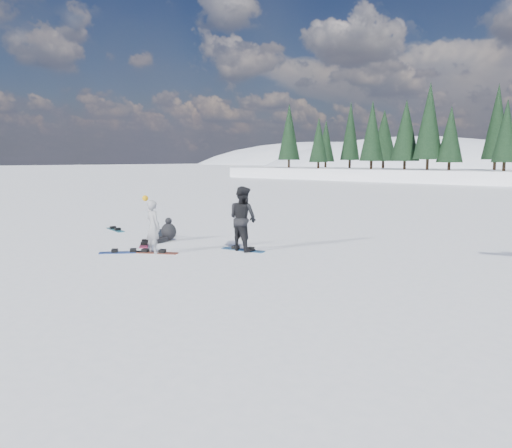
# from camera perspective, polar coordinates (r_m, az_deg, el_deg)

# --- Properties ---
(ground) EXTENTS (420.00, 420.00, 0.00)m
(ground) POSITION_cam_1_polar(r_m,az_deg,el_deg) (14.60, -7.42, -4.06)
(ground) COLOR white
(ground) RESTS_ON ground
(snowboarder_woman) EXTENTS (0.66, 0.48, 1.79)m
(snowboarder_woman) POSITION_cam_1_polar(r_m,az_deg,el_deg) (15.64, -11.68, -0.27)
(snowboarder_woman) COLOR gray
(snowboarder_woman) RESTS_ON ground
(snowboarder_man) EXTENTS (1.05, 0.85, 2.05)m
(snowboarder_man) POSITION_cam_1_polar(r_m,az_deg,el_deg) (15.76, -1.52, 0.62)
(snowboarder_man) COLOR black
(snowboarder_man) RESTS_ON ground
(seated_rider) EXTENTS (0.60, 0.98, 0.83)m
(seated_rider) POSITION_cam_1_polar(r_m,az_deg,el_deg) (18.01, -10.08, -0.90)
(seated_rider) COLOR black
(seated_rider) RESTS_ON ground
(gear_bag) EXTENTS (0.49, 0.37, 0.30)m
(gear_bag) POSITION_cam_1_polar(r_m,az_deg,el_deg) (18.73, -10.81, -1.11)
(gear_bag) COLOR black
(gear_bag) RESTS_ON ground
(snowboard_woman) EXTENTS (1.44, 1.00, 0.03)m
(snowboard_woman) POSITION_cam_1_polar(r_m,az_deg,el_deg) (15.77, -11.59, -3.23)
(snowboard_woman) COLOR #953A20
(snowboard_woman) RESTS_ON ground
(snowboard_man) EXTENTS (1.53, 0.54, 0.03)m
(snowboard_man) POSITION_cam_1_polar(r_m,az_deg,el_deg) (15.91, -1.51, -2.99)
(snowboard_man) COLOR #184F88
(snowboard_man) RESTS_ON ground
(snowboard_loose_c) EXTENTS (1.52, 0.65, 0.03)m
(snowboard_loose_c) POSITION_cam_1_polar(r_m,az_deg,el_deg) (21.19, -15.78, -0.64)
(snowboard_loose_c) COLOR #186A84
(snowboard_loose_c) RESTS_ON ground
(snowboard_loose_b) EXTENTS (1.33, 1.17, 0.03)m
(snowboard_loose_b) POSITION_cam_1_polar(r_m,az_deg,el_deg) (17.44, -12.60, -2.24)
(snowboard_loose_b) COLOR #932044
(snowboard_loose_b) RESTS_ON ground
(snowboard_loose_a) EXTENTS (1.20, 1.31, 0.03)m
(snowboard_loose_a) POSITION_cam_1_polar(r_m,az_deg,el_deg) (16.03, -14.85, -3.16)
(snowboard_loose_a) COLOR #1D409F
(snowboard_loose_a) RESTS_ON ground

